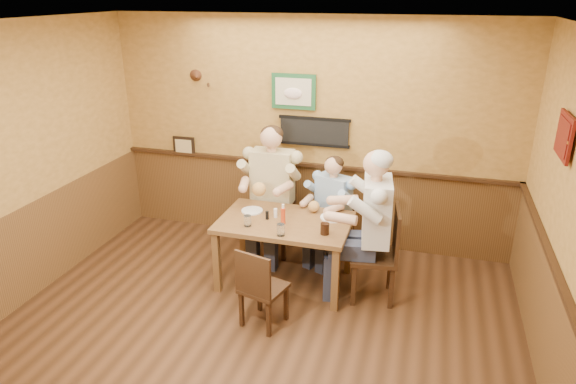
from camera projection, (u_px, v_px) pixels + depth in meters
name	position (u px, v px, depth m)	size (l,w,h in m)	color
room	(256.00, 175.00, 4.04)	(5.02, 5.03, 2.81)	#361F10
dining_table	(285.00, 228.00, 5.52)	(1.40, 0.90, 0.75)	brown
chair_back_left	(273.00, 214.00, 6.24)	(0.47, 0.47, 1.01)	#392212
chair_back_right	(333.00, 228.00, 6.11)	(0.38, 0.38, 0.82)	#392212
chair_right_end	(374.00, 254.00, 5.29)	(0.47, 0.47, 1.02)	#392212
chair_near_side	(264.00, 286.00, 4.89)	(0.39, 0.39, 0.83)	#392212
diner_tan_shirt	(273.00, 197.00, 6.16)	(0.67, 0.67, 1.44)	beige
diner_blue_polo	(333.00, 214.00, 6.04)	(0.54, 0.54, 1.17)	#8BADD1
diner_white_elder	(375.00, 235.00, 5.21)	(0.67, 0.67, 1.45)	silver
water_glass_left	(248.00, 221.00, 5.33)	(0.08, 0.08, 0.12)	white
water_glass_mid	(281.00, 230.00, 5.13)	(0.08, 0.08, 0.12)	white
cola_tumbler	(325.00, 229.00, 5.16)	(0.09, 0.09, 0.12)	black
hot_sauce_bottle	(283.00, 215.00, 5.37)	(0.05, 0.05, 0.20)	red
salt_shaker	(276.00, 213.00, 5.54)	(0.04, 0.04, 0.10)	white
pepper_shaker	(267.00, 215.00, 5.50)	(0.04, 0.04, 0.09)	black
plate_far_left	(252.00, 211.00, 5.70)	(0.24, 0.24, 0.02)	white
plate_far_right	(332.00, 217.00, 5.53)	(0.26, 0.26, 0.02)	white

